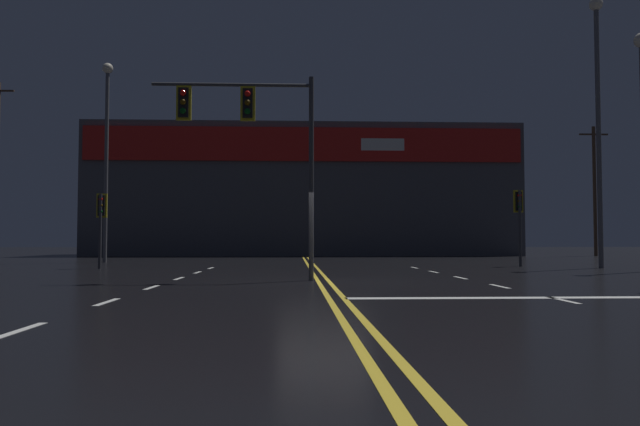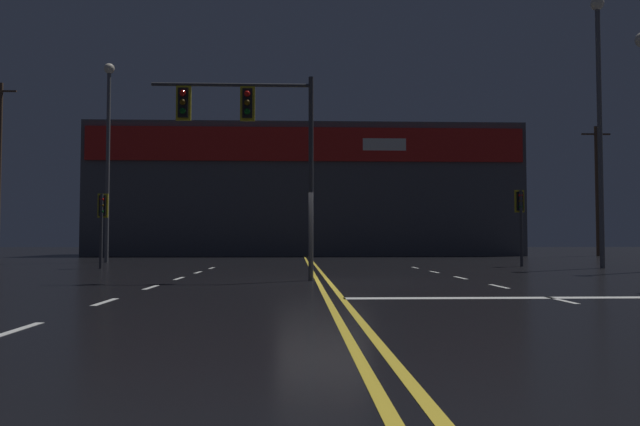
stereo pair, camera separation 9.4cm
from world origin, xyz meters
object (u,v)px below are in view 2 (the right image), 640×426
object	(u,v)px
traffic_signal_corner_northeast	(520,210)
streetlight_near_right	(108,137)
traffic_signal_corner_northwest	(102,214)
traffic_signal_median	(247,124)
streetlight_near_left	(599,98)

from	to	relation	value
traffic_signal_corner_northeast	streetlight_near_right	xyz separation A→B (m)	(-19.88, 6.12, 4.18)
traffic_signal_corner_northeast	traffic_signal_corner_northwest	world-z (taller)	traffic_signal_corner_northeast
traffic_signal_median	traffic_signal_corner_northwest	world-z (taller)	traffic_signal_median
streetlight_near_left	traffic_signal_corner_northwest	bearing A→B (deg)	178.63
streetlight_near_left	streetlight_near_right	size ratio (longest dim) A/B	1.07
traffic_signal_median	traffic_signal_corner_northwest	distance (m)	10.66
traffic_signal_corner_northwest	streetlight_near_left	bearing A→B (deg)	-1.37
traffic_signal_corner_northwest	traffic_signal_corner_northeast	bearing A→B (deg)	4.25
traffic_signal_corner_northwest	streetlight_near_left	distance (m)	21.16
traffic_signal_corner_northwest	streetlight_near_right	distance (m)	8.90
traffic_signal_corner_northwest	streetlight_near_right	xyz separation A→B (m)	(-2.05, 7.45, 4.41)
streetlight_near_left	streetlight_near_right	bearing A→B (deg)	160.67
traffic_signal_median	streetlight_near_left	size ratio (longest dim) A/B	0.51
traffic_signal_corner_northwest	traffic_signal_median	bearing A→B (deg)	-51.24
traffic_signal_corner_northeast	streetlight_near_right	world-z (taller)	streetlight_near_right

